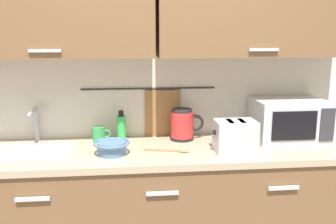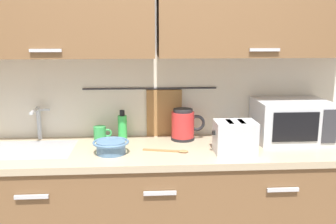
{
  "view_description": "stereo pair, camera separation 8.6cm",
  "coord_description": "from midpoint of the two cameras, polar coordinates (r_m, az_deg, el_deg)",
  "views": [
    {
      "loc": [
        -0.17,
        -1.9,
        1.6
      ],
      "look_at": [
        0.07,
        0.33,
        1.12
      ],
      "focal_mm": 39.84,
      "sensor_mm": 36.0,
      "label": 1
    },
    {
      "loc": [
        -0.08,
        -1.91,
        1.6
      ],
      "look_at": [
        0.07,
        0.33,
        1.12
      ],
      "focal_mm": 39.84,
      "sensor_mm": 36.0,
      "label": 2
    }
  ],
  "objects": [
    {
      "name": "microwave",
      "position": [
        2.58,
        19.14,
        -1.24
      ],
      "size": [
        0.46,
        0.35,
        0.27
      ],
      "color": "silver",
      "rests_on": "counter_unit"
    },
    {
      "name": "toaster",
      "position": [
        2.25,
        11.29,
        -3.75
      ],
      "size": [
        0.26,
        0.17,
        0.19
      ],
      "color": "#B7BABF",
      "rests_on": "counter_unit"
    },
    {
      "name": "mug_near_sink",
      "position": [
        2.49,
        -9.36,
        -3.25
      ],
      "size": [
        0.12,
        0.08,
        0.09
      ],
      "color": "green",
      "rests_on": "counter_unit"
    },
    {
      "name": "wooden_spoon",
      "position": [
        2.24,
        1.57,
        -5.96
      ],
      "size": [
        0.27,
        0.09,
        0.01
      ],
      "color": "#9E7042",
      "rests_on": "counter_unit"
    },
    {
      "name": "electric_kettle",
      "position": [
        2.47,
        3.38,
        -1.97
      ],
      "size": [
        0.23,
        0.16,
        0.21
      ],
      "color": "black",
      "rests_on": "counter_unit"
    },
    {
      "name": "dish_soap_bottle",
      "position": [
        2.49,
        -6.01,
        -2.22
      ],
      "size": [
        0.06,
        0.06,
        0.2
      ],
      "color": "green",
      "rests_on": "counter_unit"
    },
    {
      "name": "sink_faucet",
      "position": [
        2.57,
        -18.37,
        -1.01
      ],
      "size": [
        0.09,
        0.17,
        0.22
      ],
      "color": "#B2B5BA",
      "rests_on": "counter_unit"
    },
    {
      "name": "mug_by_kettle",
      "position": [
        2.55,
        10.74,
        -2.97
      ],
      "size": [
        0.12,
        0.08,
        0.09
      ],
      "color": "blue",
      "rests_on": "counter_unit"
    },
    {
      "name": "mixing_bowl",
      "position": [
        2.22,
        -7.62,
        -5.22
      ],
      "size": [
        0.21,
        0.21,
        0.08
      ],
      "color": "#4C7093",
      "rests_on": "counter_unit"
    },
    {
      "name": "counter_unit",
      "position": [
        2.48,
        -0.77,
        -15.32
      ],
      "size": [
        2.53,
        0.64,
        0.9
      ],
      "color": "brown",
      "rests_on": "ground"
    },
    {
      "name": "back_wall_assembly",
      "position": [
        2.44,
        -0.9,
        10.29
      ],
      "size": [
        3.7,
        0.41,
        2.5
      ],
      "color": "silver",
      "rests_on": "ground"
    }
  ]
}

